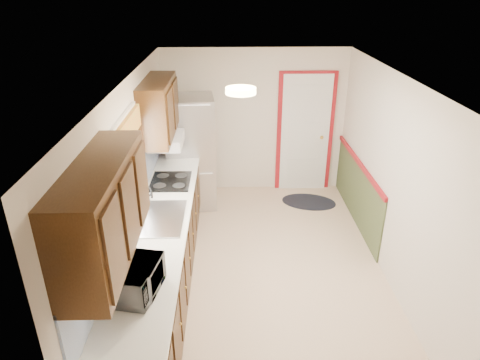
{
  "coord_description": "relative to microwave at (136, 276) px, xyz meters",
  "views": [
    {
      "loc": [
        -0.41,
        -4.32,
        3.33
      ],
      "look_at": [
        -0.29,
        0.34,
        1.15
      ],
      "focal_mm": 32.0,
      "sensor_mm": 36.0,
      "label": 1
    }
  ],
  "objects": [
    {
      "name": "room_shell",
      "position": [
        1.2,
        1.44,
        0.09
      ],
      "size": [
        3.2,
        5.2,
        2.52
      ],
      "color": "beige",
      "rests_on": "ground"
    },
    {
      "name": "kitchen_run",
      "position": [
        -0.04,
        1.15,
        -0.3
      ],
      "size": [
        0.63,
        4.0,
        2.2
      ],
      "color": "#331C0B",
      "rests_on": "ground"
    },
    {
      "name": "back_wall_trim",
      "position": [
        2.19,
        3.65,
        -0.22
      ],
      "size": [
        1.12,
        2.3,
        2.08
      ],
      "color": "maroon",
      "rests_on": "ground"
    },
    {
      "name": "ceiling_fixture",
      "position": [
        0.9,
        1.24,
        1.25
      ],
      "size": [
        0.3,
        0.3,
        0.06
      ],
      "primitive_type": "cylinder",
      "color": "#FFD88C",
      "rests_on": "room_shell"
    },
    {
      "name": "microwave",
      "position": [
        0.0,
        0.0,
        0.0
      ],
      "size": [
        0.36,
        0.54,
        0.34
      ],
      "primitive_type": "imported",
      "rotation": [
        0.0,
        0.0,
        1.38
      ],
      "color": "white",
      "rests_on": "kitchen_run"
    },
    {
      "name": "refrigerator",
      "position": [
        0.18,
        3.38,
        -0.22
      ],
      "size": [
        0.8,
        0.77,
        1.77
      ],
      "rotation": [
        0.0,
        0.0,
        0.09
      ],
      "color": "#B7B7BC",
      "rests_on": "ground"
    },
    {
      "name": "rug",
      "position": [
        2.09,
        3.34,
        -1.1
      ],
      "size": [
        1.0,
        0.77,
        0.01
      ],
      "primitive_type": "ellipsoid",
      "rotation": [
        0.0,
        0.0,
        -0.25
      ],
      "color": "black",
      "rests_on": "ground"
    },
    {
      "name": "cooktop",
      "position": [
        0.01,
        2.19,
        -0.16
      ],
      "size": [
        0.51,
        0.61,
        0.02
      ],
      "primitive_type": "cube",
      "color": "black",
      "rests_on": "kitchen_run"
    }
  ]
}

